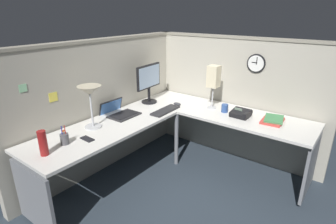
% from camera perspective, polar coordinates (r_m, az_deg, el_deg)
% --- Properties ---
extents(ground_plane, '(6.80, 6.80, 0.00)m').
position_cam_1_polar(ground_plane, '(3.44, 2.35, -12.55)').
color(ground_plane, '#2D3842').
extents(cubicle_wall_back, '(2.57, 0.12, 1.58)m').
position_cam_1_polar(cubicle_wall_back, '(3.39, -13.26, 1.27)').
color(cubicle_wall_back, '#A8A393').
rests_on(cubicle_wall_back, ground).
extents(cubicle_wall_right, '(0.12, 2.37, 1.58)m').
position_cam_1_polar(cubicle_wall_right, '(3.69, 13.69, 2.83)').
color(cubicle_wall_right, '#A8A393').
rests_on(cubicle_wall_right, ground).
extents(desk, '(2.35, 2.15, 0.73)m').
position_cam_1_polar(desk, '(3.01, 1.69, -3.96)').
color(desk, silver).
rests_on(desk, ground).
extents(monitor, '(0.46, 0.20, 0.50)m').
position_cam_1_polar(monitor, '(3.55, -4.02, 6.51)').
color(monitor, black).
rests_on(monitor, desk).
extents(laptop, '(0.34, 0.38, 0.22)m').
position_cam_1_polar(laptop, '(3.25, -10.31, -0.03)').
color(laptop, '#232326').
rests_on(laptop, desk).
extents(keyboard, '(0.43, 0.15, 0.02)m').
position_cam_1_polar(keyboard, '(3.29, -0.54, 0.32)').
color(keyboard, '#232326').
rests_on(keyboard, desk).
extents(computer_mouse, '(0.06, 0.10, 0.03)m').
position_cam_1_polar(computer_mouse, '(3.51, 1.92, 1.70)').
color(computer_mouse, '#38383D').
rests_on(computer_mouse, desk).
extents(desk_lamp_dome, '(0.24, 0.24, 0.44)m').
position_cam_1_polar(desk_lamp_dome, '(2.84, -15.97, 3.66)').
color(desk_lamp_dome, '#B7BABF').
rests_on(desk_lamp_dome, desk).
extents(pen_cup, '(0.08, 0.08, 0.18)m').
position_cam_1_polar(pen_cup, '(2.66, -20.74, -5.23)').
color(pen_cup, '#4C4C51').
rests_on(pen_cup, desk).
extents(cell_phone, '(0.07, 0.15, 0.01)m').
position_cam_1_polar(cell_phone, '(2.70, -16.47, -5.40)').
color(cell_phone, black).
rests_on(cell_phone, desk).
extents(thermos_flask, '(0.07, 0.07, 0.22)m').
position_cam_1_polar(thermos_flask, '(2.51, -24.61, -5.92)').
color(thermos_flask, maroon).
rests_on(thermos_flask, desk).
extents(office_phone, '(0.20, 0.21, 0.11)m').
position_cam_1_polar(office_phone, '(3.23, 14.99, -0.36)').
color(office_phone, black).
rests_on(office_phone, desk).
extents(book_stack, '(0.31, 0.25, 0.04)m').
position_cam_1_polar(book_stack, '(3.20, 21.03, -1.54)').
color(book_stack, '#BF3F38').
rests_on(book_stack, desk).
extents(desk_lamp_paper, '(0.13, 0.13, 0.53)m').
position_cam_1_polar(desk_lamp_paper, '(3.35, 9.48, 7.06)').
color(desk_lamp_paper, '#B7BABF').
rests_on(desk_lamp_paper, desk).
extents(coffee_mug, '(0.08, 0.08, 0.10)m').
position_cam_1_polar(coffee_mug, '(3.33, 11.73, 0.79)').
color(coffee_mug, '#2D4C8C').
rests_on(coffee_mug, desk).
extents(wall_clock, '(0.04, 0.22, 0.22)m').
position_cam_1_polar(wall_clock, '(3.44, 17.91, 9.63)').
color(wall_clock, black).
extents(pinned_note_leftmost, '(0.07, 0.00, 0.07)m').
position_cam_1_polar(pinned_note_leftmost, '(2.75, -27.98, 4.39)').
color(pinned_note_leftmost, '#8CCC99').
extents(pinned_note_middle, '(0.09, 0.00, 0.09)m').
position_cam_1_polar(pinned_note_middle, '(2.91, -22.79, 2.88)').
color(pinned_note_middle, '#EAD84C').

